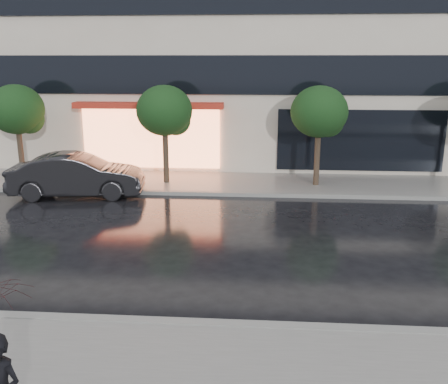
{
  "coord_description": "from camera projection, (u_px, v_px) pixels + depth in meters",
  "views": [
    {
      "loc": [
        0.79,
        -9.44,
        4.95
      ],
      "look_at": [
        -0.2,
        3.81,
        1.4
      ],
      "focal_mm": 40.0,
      "sensor_mm": 36.0,
      "label": 1
    }
  ],
  "objects": [
    {
      "name": "ground",
      "position": [
        220.0,
        304.0,
        10.43
      ],
      "size": [
        120.0,
        120.0,
        0.0
      ],
      "primitive_type": "plane",
      "color": "black",
      "rests_on": "ground"
    },
    {
      "name": "tree_far_west",
      "position": [
        18.0,
        111.0,
        19.98
      ],
      "size": [
        2.2,
        2.2,
        3.99
      ],
      "color": "#33261C",
      "rests_on": "ground"
    },
    {
      "name": "sidewalk_far",
      "position": [
        241.0,
        183.0,
        20.29
      ],
      "size": [
        60.0,
        3.5,
        0.12
      ],
      "primitive_type": "cube",
      "color": "slate",
      "rests_on": "ground"
    },
    {
      "name": "curb_near",
      "position": [
        216.0,
        325.0,
        9.45
      ],
      "size": [
        60.0,
        0.25,
        0.14
      ],
      "primitive_type": "cube",
      "color": "gray",
      "rests_on": "ground"
    },
    {
      "name": "curb_far",
      "position": [
        239.0,
        194.0,
        18.6
      ],
      "size": [
        60.0,
        0.25,
        0.14
      ],
      "primitive_type": "cube",
      "color": "gray",
      "rests_on": "ground"
    },
    {
      "name": "tree_mid_east",
      "position": [
        321.0,
        114.0,
        19.12
      ],
      "size": [
        2.2,
        2.2,
        3.99
      ],
      "color": "#33261C",
      "rests_on": "ground"
    },
    {
      "name": "tree_mid_west",
      "position": [
        166.0,
        112.0,
        19.55
      ],
      "size": [
        2.2,
        2.2,
        3.99
      ],
      "color": "#33261C",
      "rests_on": "ground"
    },
    {
      "name": "parked_car",
      "position": [
        77.0,
        175.0,
        18.38
      ],
      "size": [
        5.0,
        2.28,
        1.59
      ],
      "primitive_type": "imported",
      "rotation": [
        0.0,
        0.0,
        1.7
      ],
      "color": "black",
      "rests_on": "ground"
    }
  ]
}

